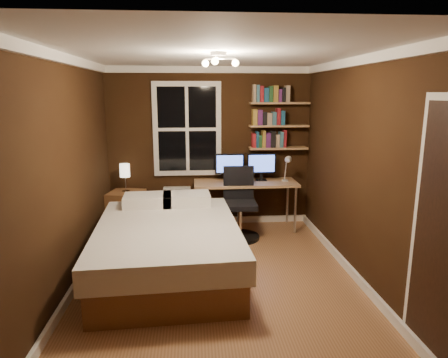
{
  "coord_description": "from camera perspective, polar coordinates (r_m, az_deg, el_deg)",
  "views": [
    {
      "loc": [
        -0.27,
        -4.2,
        2.11
      ],
      "look_at": [
        0.1,
        0.45,
        1.1
      ],
      "focal_mm": 32.0,
      "sensor_mm": 36.0,
      "label": 1
    }
  ],
  "objects": [
    {
      "name": "floor",
      "position": [
        4.71,
        -0.78,
        -14.35
      ],
      "size": [
        4.2,
        4.2,
        0.0
      ],
      "primitive_type": "plane",
      "color": "brown",
      "rests_on": "ground"
    },
    {
      "name": "wall_back",
      "position": [
        6.37,
        -2.06,
        4.49
      ],
      "size": [
        3.2,
        0.04,
        2.5
      ],
      "primitive_type": "cube",
      "color": "black",
      "rests_on": "ground"
    },
    {
      "name": "wall_left",
      "position": [
        4.49,
        -21.66,
        0.35
      ],
      "size": [
        0.04,
        4.2,
        2.5
      ],
      "primitive_type": "cube",
      "color": "black",
      "rests_on": "ground"
    },
    {
      "name": "wall_right",
      "position": [
        4.68,
        19.13,
        0.99
      ],
      "size": [
        0.04,
        4.2,
        2.5
      ],
      "primitive_type": "cube",
      "color": "black",
      "rests_on": "ground"
    },
    {
      "name": "ceiling",
      "position": [
        4.23,
        -0.88,
        17.56
      ],
      "size": [
        3.2,
        4.2,
        0.02
      ],
      "primitive_type": "cube",
      "color": "white",
      "rests_on": "wall_back"
    },
    {
      "name": "window",
      "position": [
        6.29,
        -5.28,
        7.1
      ],
      "size": [
        1.06,
        0.06,
        1.46
      ],
      "primitive_type": "cube",
      "color": "white",
      "rests_on": "wall_back"
    },
    {
      "name": "door",
      "position": [
        3.42,
        29.1,
        -7.85
      ],
      "size": [
        0.03,
        0.82,
        2.05
      ],
      "primitive_type": null,
      "color": "black",
      "rests_on": "ground"
    },
    {
      "name": "ceiling_fixture",
      "position": [
        4.12,
        -0.78,
        16.3
      ],
      "size": [
        0.44,
        0.44,
        0.18
      ],
      "primitive_type": null,
      "color": "beige",
      "rests_on": "ceiling"
    },
    {
      "name": "bookshelf_lower",
      "position": [
        6.39,
        7.74,
        4.41
      ],
      "size": [
        0.92,
        0.22,
        0.03
      ],
      "primitive_type": "cube",
      "color": "tan",
      "rests_on": "wall_back"
    },
    {
      "name": "books_row_lower",
      "position": [
        6.37,
        7.77,
        5.57
      ],
      "size": [
        0.54,
        0.16,
        0.23
      ],
      "primitive_type": null,
      "color": "maroon",
      "rests_on": "bookshelf_lower"
    },
    {
      "name": "bookshelf_middle",
      "position": [
        6.35,
        7.83,
        7.54
      ],
      "size": [
        0.92,
        0.22,
        0.03
      ],
      "primitive_type": "cube",
      "color": "tan",
      "rests_on": "wall_back"
    },
    {
      "name": "books_row_middle",
      "position": [
        6.34,
        7.87,
        8.71
      ],
      "size": [
        0.42,
        0.16,
        0.23
      ],
      "primitive_type": null,
      "color": "#1B537B",
      "rests_on": "bookshelf_middle"
    },
    {
      "name": "bookshelf_upper",
      "position": [
        6.33,
        7.93,
        10.7
      ],
      "size": [
        0.92,
        0.22,
        0.03
      ],
      "primitive_type": "cube",
      "color": "tan",
      "rests_on": "wall_back"
    },
    {
      "name": "books_row_upper",
      "position": [
        6.33,
        7.96,
        11.87
      ],
      "size": [
        0.54,
        0.16,
        0.23
      ],
      "primitive_type": null,
      "color": "#245429",
      "rests_on": "bookshelf_upper"
    },
    {
      "name": "bed",
      "position": [
        4.82,
        -8.01,
        -9.6
      ],
      "size": [
        1.74,
        2.33,
        0.76
      ],
      "rotation": [
        0.0,
        0.0,
        0.06
      ],
      "color": "brown",
      "rests_on": "ground"
    },
    {
      "name": "nightstand",
      "position": [
        6.4,
        -13.7,
        -4.46
      ],
      "size": [
        0.59,
        0.59,
        0.62
      ],
      "primitive_type": "cube",
      "rotation": [
        0.0,
        0.0,
        -0.21
      ],
      "color": "brown",
      "rests_on": "ground"
    },
    {
      "name": "bedside_lamp",
      "position": [
        6.27,
        -13.94,
        0.15
      ],
      "size": [
        0.15,
        0.15,
        0.43
      ],
      "primitive_type": null,
      "color": "white",
      "rests_on": "nightstand"
    },
    {
      "name": "radiator",
      "position": [
        6.45,
        -6.67,
        -3.95
      ],
      "size": [
        0.43,
        0.15,
        0.64
      ],
      "primitive_type": "cube",
      "color": "silver",
      "rests_on": "ground"
    },
    {
      "name": "desk",
      "position": [
        6.2,
        3.09,
        -0.95
      ],
      "size": [
        1.59,
        0.6,
        0.76
      ],
      "color": "tan",
      "rests_on": "ground"
    },
    {
      "name": "monitor_left",
      "position": [
        6.2,
        0.82,
        1.67
      ],
      "size": [
        0.45,
        0.12,
        0.43
      ],
      "primitive_type": null,
      "color": "black",
      "rests_on": "desk"
    },
    {
      "name": "monitor_right",
      "position": [
        6.26,
        5.37,
        1.72
      ],
      "size": [
        0.45,
        0.12,
        0.43
      ],
      "primitive_type": null,
      "color": "black",
      "rests_on": "desk"
    },
    {
      "name": "desk_lamp",
      "position": [
        6.18,
        8.97,
        1.54
      ],
      "size": [
        0.14,
        0.32,
        0.44
      ],
      "primitive_type": null,
      "color": "silver",
      "rests_on": "desk"
    },
    {
      "name": "office_chair",
      "position": [
        5.88,
        2.22,
        -4.61
      ],
      "size": [
        0.58,
        0.58,
        1.05
      ],
      "rotation": [
        0.0,
        0.0,
        -0.02
      ],
      "color": "black",
      "rests_on": "ground"
    }
  ]
}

